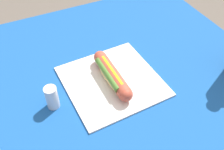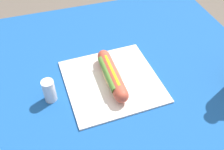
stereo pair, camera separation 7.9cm
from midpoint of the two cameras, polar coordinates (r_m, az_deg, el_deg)
The scene contains 4 objects.
dining_table at distance 0.87m, azimuth 5.07°, elevation -10.72°, with size 1.11×1.00×0.77m.
paper_wrapper at distance 0.81m, azimuth 2.79°, elevation -1.49°, with size 0.28×0.28×0.01m, color silver.
hot_dog at distance 0.79m, azimuth 2.79°, elevation -0.11°, with size 0.22×0.05×0.05m.
salt_shaker at distance 0.75m, azimuth -10.83°, elevation -3.59°, with size 0.04×0.04×0.07m, color silver.
Camera 2 is at (-0.46, 0.18, 1.36)m, focal length 41.29 mm.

